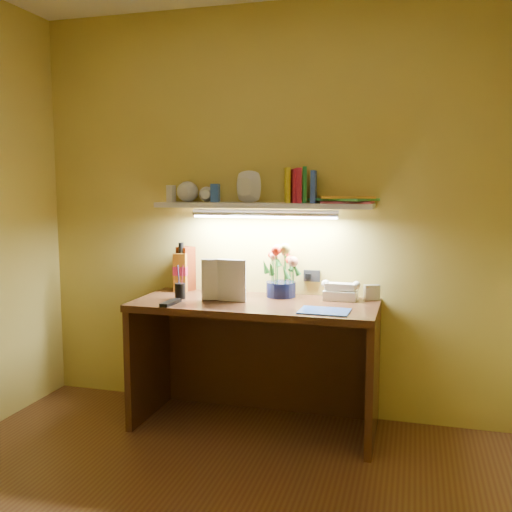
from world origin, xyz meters
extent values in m
cube|color=#3D2010|center=(0.00, 1.20, 0.38)|extent=(1.40, 0.60, 0.75)
cube|color=silver|center=(0.65, 1.43, 0.79)|extent=(0.10, 0.07, 0.09)
cube|color=#511A06|center=(-0.53, 1.44, 0.89)|extent=(0.12, 0.12, 0.28)
cylinder|color=black|center=(-0.45, 1.17, 0.83)|extent=(0.08, 0.08, 0.16)
cube|color=black|center=(-0.44, 1.00, 0.76)|extent=(0.06, 0.18, 0.02)
cube|color=#305BB7|center=(0.43, 1.04, 0.75)|extent=(0.27, 0.20, 0.01)
imported|color=beige|center=(-0.31, 1.15, 0.87)|extent=(0.18, 0.08, 0.24)
imported|color=silver|center=(-0.22, 1.18, 0.87)|extent=(0.18, 0.03, 0.24)
cube|color=silver|center=(0.00, 1.38, 1.30)|extent=(1.30, 0.25, 0.03)
imported|color=silver|center=(-0.51, 1.37, 1.37)|extent=(0.13, 0.13, 0.10)
imported|color=silver|center=(-0.36, 1.37, 1.36)|extent=(0.12, 0.12, 0.09)
imported|color=silver|center=(-0.11, 1.36, 1.34)|extent=(0.25, 0.25, 0.05)
cube|color=silver|center=(-0.62, 1.43, 1.37)|extent=(0.06, 0.05, 0.10)
cube|color=#305BB7|center=(-0.31, 1.41, 1.37)|extent=(0.05, 0.04, 0.11)
cube|color=#BD1E37|center=(0.19, 1.39, 1.41)|extent=(0.07, 0.14, 0.20)
cube|color=yellow|center=(0.14, 1.41, 1.42)|extent=(0.06, 0.13, 0.21)
cube|color=#2D4AAD|center=(0.30, 1.40, 1.41)|extent=(0.04, 0.14, 0.19)
cube|color=#248839|center=(0.24, 1.40, 1.42)|extent=(0.05, 0.14, 0.21)
cube|color=#BD1E37|center=(0.21, 1.38, 1.42)|extent=(0.07, 0.14, 0.20)
cube|color=#FF6191|center=(0.50, 1.40, 1.32)|extent=(0.29, 0.22, 0.01)
cube|color=#44B357|center=(0.47, 1.43, 1.34)|extent=(0.41, 0.37, 0.01)
cube|color=#F6AC2E|center=(0.49, 1.41, 1.35)|extent=(0.35, 0.29, 0.01)
camera|label=1|loc=(0.88, -1.91, 1.41)|focal=40.00mm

